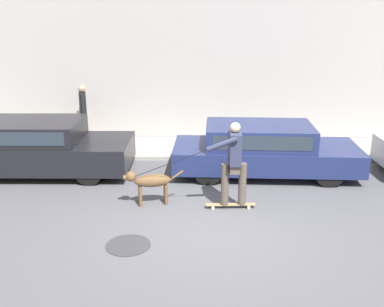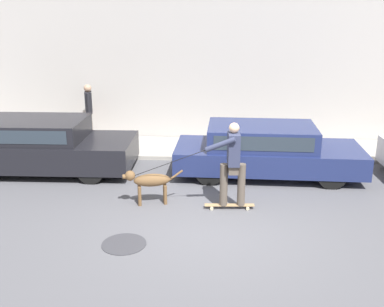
{
  "view_description": "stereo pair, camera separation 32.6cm",
  "coord_description": "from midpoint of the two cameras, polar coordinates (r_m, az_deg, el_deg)",
  "views": [
    {
      "loc": [
        -0.27,
        -7.45,
        3.78
      ],
      "look_at": [
        -0.45,
        1.51,
        0.95
      ],
      "focal_mm": 42.0,
      "sensor_mm": 36.0,
      "label": 1
    },
    {
      "loc": [
        0.05,
        -7.44,
        3.78
      ],
      "look_at": [
        -0.45,
        1.51,
        0.95
      ],
      "focal_mm": 42.0,
      "sensor_mm": 36.0,
      "label": 2
    }
  ],
  "objects": [
    {
      "name": "manhole_cover",
      "position": [
        7.86,
        -9.3,
        -11.42
      ],
      "size": [
        0.76,
        0.76,
        0.01
      ],
      "color": "#38383D",
      "rests_on": "ground_plane"
    },
    {
      "name": "pedestrian_with_bag",
      "position": [
        13.55,
        -14.31,
        5.33
      ],
      "size": [
        0.28,
        0.66,
        1.68
      ],
      "rotation": [
        0.0,
        0.0,
        0.25
      ],
      "color": "brown",
      "rests_on": "sidewalk_curb"
    },
    {
      "name": "sidewalk_curb",
      "position": [
        12.87,
        1.57,
        0.68
      ],
      "size": [
        30.0,
        2.01,
        0.1
      ],
      "color": "#A39E93",
      "rests_on": "ground_plane"
    },
    {
      "name": "ground_plane",
      "position": [
        8.35,
        1.78,
        -9.4
      ],
      "size": [
        36.0,
        36.0,
        0.0
      ],
      "primitive_type": "plane",
      "color": "#545459"
    },
    {
      "name": "parked_car_0",
      "position": [
        11.57,
        -19.88,
        0.72
      ],
      "size": [
        4.47,
        1.89,
        1.3
      ],
      "rotation": [
        0.0,
        0.0,
        0.01
      ],
      "color": "black",
      "rests_on": "ground_plane"
    },
    {
      "name": "skateboarder",
      "position": [
        8.79,
        4.25,
        -0.91
      ],
      "size": [
        2.51,
        0.64,
        1.78
      ],
      "rotation": [
        0.0,
        0.0,
        3.19
      ],
      "color": "beige",
      "rests_on": "ground_plane"
    },
    {
      "name": "dog",
      "position": [
        9.16,
        -6.41,
        -3.58
      ],
      "size": [
        1.22,
        0.41,
        0.74
      ],
      "rotation": [
        0.0,
        0.0,
        3.34
      ],
      "color": "brown",
      "rests_on": "ground_plane"
    },
    {
      "name": "back_wall",
      "position": [
        13.54,
        1.63,
        12.67
      ],
      "size": [
        32.0,
        0.3,
        5.27
      ],
      "color": "#B2ADA8",
      "rests_on": "ground_plane"
    },
    {
      "name": "parked_car_1",
      "position": [
        10.9,
        8.21,
        0.48
      ],
      "size": [
        4.46,
        1.87,
        1.23
      ],
      "rotation": [
        0.0,
        0.0,
        -0.03
      ],
      "color": "black",
      "rests_on": "ground_plane"
    }
  ]
}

